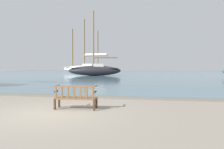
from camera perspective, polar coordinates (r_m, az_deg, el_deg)
name	(u,v)px	position (r m, az deg, el deg)	size (l,w,h in m)	color
ground_plane	(49,113)	(8.09, -16.08, -9.72)	(160.00, 160.00, 0.00)	gray
harbor_water	(138,73)	(51.20, 6.86, 0.33)	(100.00, 80.00, 0.08)	slate
quay_edge_kerb	(84,97)	(11.59, -7.38, -5.76)	(40.00, 0.30, 0.12)	#675F54
park_bench	(76,97)	(8.56, -9.48, -5.82)	(1.63, 0.62, 0.92)	#3D2A19
sailboat_outer_starboard	(95,70)	(36.76, -4.48, 1.20)	(9.13, 4.45, 10.82)	black
sailboat_nearest_starboard	(86,68)	(51.18, -6.87, 1.77)	(11.60, 4.79, 12.51)	silver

